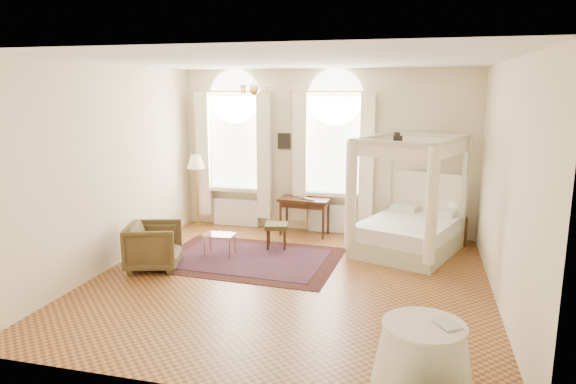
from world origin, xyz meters
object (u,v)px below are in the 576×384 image
floor_lamp (196,165)px  side_table (423,357)px  canopy_bed (408,227)px  nightstand (456,230)px  coffee_table (219,236)px  writing_desk (305,204)px  armchair (154,246)px  stool (277,228)px

floor_lamp → side_table: (4.69, -5.12, -0.98)m
canopy_bed → side_table: canopy_bed is taller
canopy_bed → nightstand: size_ratio=4.38×
nightstand → floor_lamp: 5.42m
coffee_table → floor_lamp: bearing=124.8°
writing_desk → side_table: size_ratio=1.04×
nightstand → writing_desk: size_ratio=0.51×
canopy_bed → side_table: 4.38m
nightstand → side_table: side_table is taller
canopy_bed → armchair: 4.44m
canopy_bed → side_table: bearing=-86.5°
canopy_bed → writing_desk: size_ratio=2.24×
writing_desk → coffee_table: writing_desk is taller
writing_desk → armchair: size_ratio=1.24×
canopy_bed → nightstand: bearing=40.2°
floor_lamp → nightstand: bearing=-0.0°
canopy_bed → writing_desk: (-2.05, 0.64, 0.17)m
side_table → floor_lamp: bearing=132.5°
floor_lamp → stool: bearing=-28.4°
writing_desk → armchair: armchair is taller
canopy_bed → stool: size_ratio=4.83×
writing_desk → armchair: bearing=-127.5°
nightstand → coffee_table: 4.47m
canopy_bed → floor_lamp: size_ratio=1.51×
stool → armchair: size_ratio=0.57×
coffee_table → armchair: bearing=-128.3°
nightstand → armchair: 5.58m
writing_desk → coffee_table: size_ratio=1.86×
armchair → writing_desk: bearing=-54.3°
armchair → canopy_bed: bearing=-81.2°
armchair → side_table: 4.93m
nightstand → writing_desk: bearing=-177.9°
stool → side_table: 4.78m
canopy_bed → nightstand: 1.18m
stool → side_table: (2.62, -4.00, -0.06)m
canopy_bed → armchair: (-4.01, -1.91, -0.09)m
writing_desk → armchair: (-1.96, -2.55, -0.26)m
stool → writing_desk: bearing=73.4°
canopy_bed → floor_lamp: canopy_bed is taller
stool → armchair: armchair is taller
coffee_table → side_table: bearing=-44.2°
writing_desk → side_table: 5.53m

